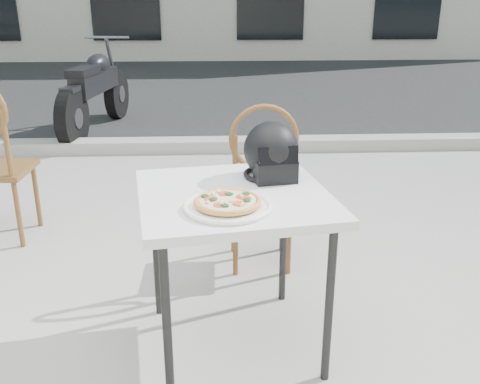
{
  "coord_description": "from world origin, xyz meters",
  "views": [
    {
      "loc": [
        0.31,
        -2.33,
        1.5
      ],
      "look_at": [
        0.41,
        -0.39,
        0.79
      ],
      "focal_mm": 40.0,
      "sensor_mm": 36.0,
      "label": 1
    }
  ],
  "objects_px": {
    "plate": "(228,206)",
    "motorcycle": "(96,92)",
    "helmet": "(272,153)",
    "cafe_chair_main": "(262,179)",
    "cafe_table_main": "(234,207)",
    "pizza": "(228,201)"
  },
  "relations": [
    {
      "from": "plate",
      "to": "pizza",
      "type": "distance_m",
      "value": 0.02
    },
    {
      "from": "plate",
      "to": "helmet",
      "type": "distance_m",
      "value": 0.43
    },
    {
      "from": "plate",
      "to": "motorcycle",
      "type": "xyz_separation_m",
      "value": [
        -1.39,
        4.34,
        -0.29
      ]
    },
    {
      "from": "motorcycle",
      "to": "plate",
      "type": "bearing_deg",
      "value": -63.88
    },
    {
      "from": "plate",
      "to": "motorcycle",
      "type": "bearing_deg",
      "value": 107.81
    },
    {
      "from": "plate",
      "to": "motorcycle",
      "type": "distance_m",
      "value": 4.56
    },
    {
      "from": "cafe_table_main",
      "to": "plate",
      "type": "height_order",
      "value": "plate"
    },
    {
      "from": "cafe_table_main",
      "to": "helmet",
      "type": "xyz_separation_m",
      "value": [
        0.18,
        0.19,
        0.18
      ]
    },
    {
      "from": "plate",
      "to": "pizza",
      "type": "xyz_separation_m",
      "value": [
        0.0,
        0.0,
        0.02
      ]
    },
    {
      "from": "plate",
      "to": "motorcycle",
      "type": "relative_size",
      "value": 0.18
    },
    {
      "from": "plate",
      "to": "cafe_table_main",
      "type": "bearing_deg",
      "value": 80.49
    },
    {
      "from": "cafe_table_main",
      "to": "cafe_chair_main",
      "type": "distance_m",
      "value": 0.75
    },
    {
      "from": "plate",
      "to": "motorcycle",
      "type": "height_order",
      "value": "motorcycle"
    },
    {
      "from": "cafe_table_main",
      "to": "helmet",
      "type": "height_order",
      "value": "helmet"
    },
    {
      "from": "helmet",
      "to": "pizza",
      "type": "bearing_deg",
      "value": -129.31
    },
    {
      "from": "cafe_chair_main",
      "to": "cafe_table_main",
      "type": "bearing_deg",
      "value": 75.9
    },
    {
      "from": "plate",
      "to": "helmet",
      "type": "xyz_separation_m",
      "value": [
        0.21,
        0.37,
        0.1
      ]
    },
    {
      "from": "cafe_table_main",
      "to": "helmet",
      "type": "distance_m",
      "value": 0.31
    },
    {
      "from": "helmet",
      "to": "motorcycle",
      "type": "bearing_deg",
      "value": 101.83
    },
    {
      "from": "cafe_chair_main",
      "to": "motorcycle",
      "type": "xyz_separation_m",
      "value": [
        -1.61,
        3.44,
        -0.09
      ]
    },
    {
      "from": "cafe_table_main",
      "to": "helmet",
      "type": "relative_size",
      "value": 3.01
    },
    {
      "from": "cafe_table_main",
      "to": "plate",
      "type": "bearing_deg",
      "value": -99.51
    }
  ]
}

